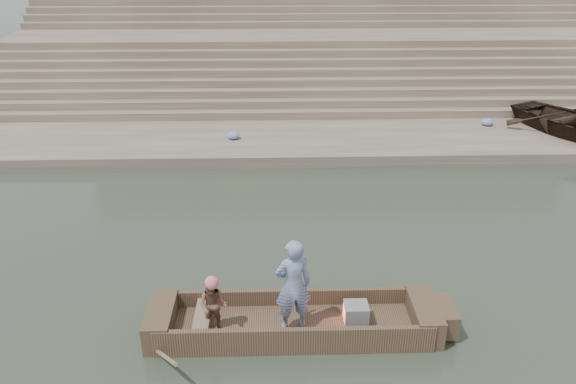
{
  "coord_description": "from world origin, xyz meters",
  "views": [
    {
      "loc": [
        -4.0,
        -11.21,
        7.15
      ],
      "look_at": [
        -3.64,
        1.17,
        1.4
      ],
      "focal_mm": 35.27,
      "sensor_mm": 36.0,
      "label": 1
    }
  ],
  "objects_px": {
    "rowing_man": "(213,306)",
    "beached_rowboat": "(571,121)",
    "main_rowboat": "(293,327)",
    "television": "(355,313)",
    "standing_man": "(293,285)"
  },
  "relations": [
    {
      "from": "standing_man",
      "to": "rowing_man",
      "type": "height_order",
      "value": "standing_man"
    },
    {
      "from": "beached_rowboat",
      "to": "standing_man",
      "type": "bearing_deg",
      "value": -161.55
    },
    {
      "from": "main_rowboat",
      "to": "standing_man",
      "type": "height_order",
      "value": "standing_man"
    },
    {
      "from": "television",
      "to": "beached_rowboat",
      "type": "height_order",
      "value": "beached_rowboat"
    },
    {
      "from": "rowing_man",
      "to": "beached_rowboat",
      "type": "bearing_deg",
      "value": 52.45
    },
    {
      "from": "standing_man",
      "to": "rowing_man",
      "type": "xyz_separation_m",
      "value": [
        -1.49,
        -0.06,
        -0.39
      ]
    },
    {
      "from": "main_rowboat",
      "to": "television",
      "type": "bearing_deg",
      "value": -0.0
    },
    {
      "from": "standing_man",
      "to": "beached_rowboat",
      "type": "relative_size",
      "value": 0.42
    },
    {
      "from": "main_rowboat",
      "to": "television",
      "type": "relative_size",
      "value": 10.87
    },
    {
      "from": "standing_man",
      "to": "beached_rowboat",
      "type": "distance_m",
      "value": 14.88
    },
    {
      "from": "television",
      "to": "beached_rowboat",
      "type": "distance_m",
      "value": 13.96
    },
    {
      "from": "main_rowboat",
      "to": "beached_rowboat",
      "type": "distance_m",
      "value": 14.8
    },
    {
      "from": "standing_man",
      "to": "rowing_man",
      "type": "bearing_deg",
      "value": -9.28
    },
    {
      "from": "main_rowboat",
      "to": "beached_rowboat",
      "type": "xyz_separation_m",
      "value": [
        10.47,
        10.43,
        0.76
      ]
    },
    {
      "from": "main_rowboat",
      "to": "rowing_man",
      "type": "distance_m",
      "value": 1.66
    }
  ]
}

